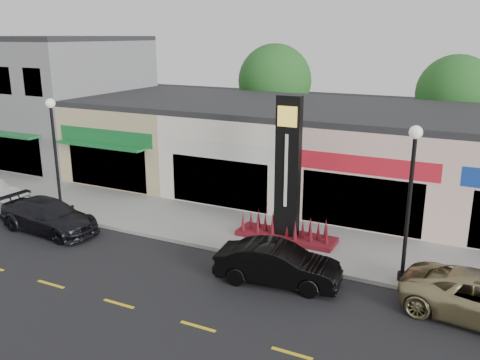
{
  "coord_description": "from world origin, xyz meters",
  "views": [
    {
      "loc": [
        10.09,
        -14.44,
        8.45
      ],
      "look_at": [
        0.93,
        4.0,
        2.51
      ],
      "focal_mm": 38.0,
      "sensor_mm": 36.0,
      "label": 1
    }
  ],
  "objects_px": {
    "car_dark_sedan": "(49,216)",
    "car_black_conv": "(278,264)",
    "pylon_sign": "(287,190)",
    "lamp_east_near": "(410,189)",
    "lamp_west_near": "(55,144)"
  },
  "relations": [
    {
      "from": "car_black_conv",
      "to": "car_dark_sedan",
      "type": "bearing_deg",
      "value": 82.64
    },
    {
      "from": "car_dark_sedan",
      "to": "car_black_conv",
      "type": "bearing_deg",
      "value": -86.8
    },
    {
      "from": "lamp_west_near",
      "to": "car_black_conv",
      "type": "height_order",
      "value": "lamp_west_near"
    },
    {
      "from": "car_dark_sedan",
      "to": "car_black_conv",
      "type": "height_order",
      "value": "car_black_conv"
    },
    {
      "from": "pylon_sign",
      "to": "car_dark_sedan",
      "type": "xyz_separation_m",
      "value": [
        -9.86,
        -3.51,
        -1.57
      ]
    },
    {
      "from": "car_black_conv",
      "to": "pylon_sign",
      "type": "bearing_deg",
      "value": 9.7
    },
    {
      "from": "pylon_sign",
      "to": "lamp_west_near",
      "type": "bearing_deg",
      "value": -171.23
    },
    {
      "from": "lamp_east_near",
      "to": "car_dark_sedan",
      "type": "distance_m",
      "value": 15.23
    },
    {
      "from": "lamp_east_near",
      "to": "pylon_sign",
      "type": "bearing_deg",
      "value": 161.25
    },
    {
      "from": "pylon_sign",
      "to": "car_black_conv",
      "type": "height_order",
      "value": "pylon_sign"
    },
    {
      "from": "lamp_east_near",
      "to": "car_dark_sedan",
      "type": "relative_size",
      "value": 1.12
    },
    {
      "from": "lamp_west_near",
      "to": "lamp_east_near",
      "type": "bearing_deg",
      "value": 0.0
    },
    {
      "from": "lamp_west_near",
      "to": "pylon_sign",
      "type": "distance_m",
      "value": 11.19
    },
    {
      "from": "car_dark_sedan",
      "to": "car_black_conv",
      "type": "distance_m",
      "value": 10.94
    },
    {
      "from": "lamp_east_near",
      "to": "car_dark_sedan",
      "type": "xyz_separation_m",
      "value": [
        -14.86,
        -1.82,
        -2.77
      ]
    }
  ]
}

